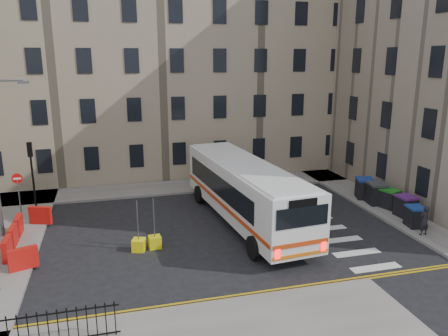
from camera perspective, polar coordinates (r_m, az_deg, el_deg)
name	(u,v)px	position (r m, az deg, el deg)	size (l,w,h in m)	color
ground	(250,228)	(24.63, 3.43, -7.80)	(120.00, 120.00, 0.00)	black
pavement_north	(131,191)	(31.61, -12.00, -2.90)	(36.00, 3.20, 0.15)	slate
pavement_east	(355,193)	(31.74, 16.71, -3.13)	(2.40, 26.00, 0.15)	slate
terrace_north	(108,65)	(37.12, -14.93, 12.87)	(38.30, 10.80, 17.20)	gray
traffic_light_nw	(31,164)	(29.21, -23.86, 0.43)	(0.28, 0.22, 4.10)	black
no_entry_north	(18,187)	(27.58, -25.30, -2.20)	(0.60, 0.08, 3.00)	#595B5E
roadworks_barriers	(21,235)	(24.16, -24.97, -7.99)	(1.66, 6.26, 1.00)	red
bus	(245,189)	(24.73, 2.76, -2.81)	(4.07, 12.89, 3.44)	silver
wheelie_bin_a	(415,216)	(26.40, 23.71, -5.81)	(1.05, 1.17, 1.15)	black
wheelie_bin_b	(406,206)	(27.80, 22.64, -4.60)	(1.06, 1.19, 1.24)	black
wheelie_bin_c	(390,199)	(28.97, 20.81, -3.75)	(1.23, 1.31, 1.18)	black
wheelie_bin_d	(376,193)	(29.44, 19.28, -3.14)	(1.25, 1.38, 1.36)	black
wheelie_bin_e	(364,188)	(30.39, 17.86, -2.51)	(1.40, 1.50, 1.34)	black
pedestrian	(424,220)	(25.27, 24.69, -6.24)	(0.59, 0.39, 1.62)	black
bollard_yellow	(139,245)	(22.17, -11.06, -9.83)	(0.60, 0.60, 0.60)	yellow
bollard_chevron	(155,242)	(22.35, -9.02, -9.53)	(0.60, 0.60, 0.60)	#CFC40C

